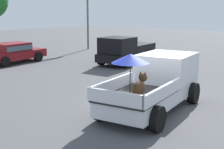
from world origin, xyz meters
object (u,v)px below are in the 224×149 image
object	(u,v)px
pickup_truck_main	(156,82)
pickup_truck_red	(126,50)
parked_sedan_near	(13,52)
motel_sign	(88,7)

from	to	relation	value
pickup_truck_main	pickup_truck_red	distance (m)	9.74
pickup_truck_red	parked_sedan_near	size ratio (longest dim) A/B	1.12
pickup_truck_main	pickup_truck_red	bearing A→B (deg)	35.34
pickup_truck_red	parked_sedan_near	world-z (taller)	pickup_truck_red
parked_sedan_near	motel_sign	world-z (taller)	motel_sign
pickup_truck_main	motel_sign	world-z (taller)	motel_sign
pickup_truck_red	parked_sedan_near	distance (m)	7.43
pickup_truck_red	motel_sign	distance (m)	8.59
pickup_truck_main	parked_sedan_near	xyz separation A→B (m)	(2.76, 12.55, -0.22)
parked_sedan_near	motel_sign	bearing A→B (deg)	4.06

